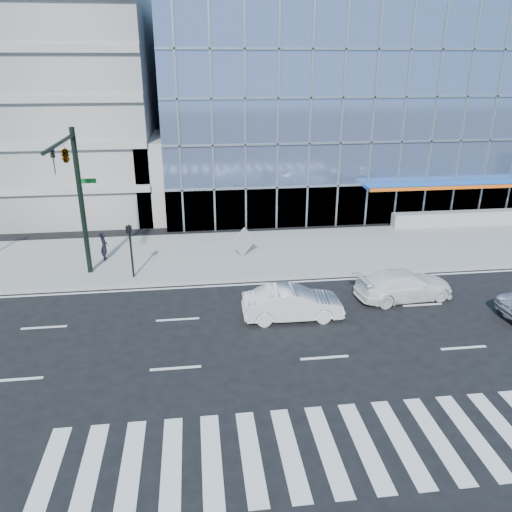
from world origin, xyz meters
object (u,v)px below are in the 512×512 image
at_px(ped_signal_post, 130,243).
at_px(white_suv, 404,285).
at_px(white_sedan, 292,303).
at_px(tilted_panel, 243,242).
at_px(traffic_signal, 71,171).
at_px(pedestrian, 104,246).

bearing_deg(ped_signal_post, white_suv, -16.37).
xyz_separation_m(white_sedan, tilted_panel, (-1.49, 7.84, 0.30)).
distance_m(traffic_signal, pedestrian, 6.10).
xyz_separation_m(traffic_signal, white_sedan, (10.34, -5.07, -5.40)).
xyz_separation_m(white_suv, pedestrian, (-15.77, 6.89, 0.27)).
bearing_deg(white_sedan, white_suv, -76.36).
xyz_separation_m(pedestrian, tilted_panel, (8.27, -0.43, 0.06)).
relative_size(white_sedan, pedestrian, 2.72).
relative_size(white_suv, white_sedan, 1.08).
bearing_deg(ped_signal_post, white_sedan, -34.78).
height_order(white_suv, pedestrian, pedestrian).
bearing_deg(traffic_signal, pedestrian, 79.93).
xyz_separation_m(ped_signal_post, white_suv, (13.84, -4.06, -1.41)).
bearing_deg(white_sedan, ped_signal_post, 55.92).
distance_m(traffic_signal, white_sedan, 12.71).
bearing_deg(white_suv, white_sedan, 95.67).
bearing_deg(white_suv, pedestrian, 59.13).
bearing_deg(traffic_signal, ped_signal_post, 8.52).
bearing_deg(ped_signal_post, traffic_signal, -171.48).
bearing_deg(tilted_panel, ped_signal_post, 169.97).
bearing_deg(white_sedan, traffic_signal, 64.57).
distance_m(ped_signal_post, pedestrian, 3.61).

